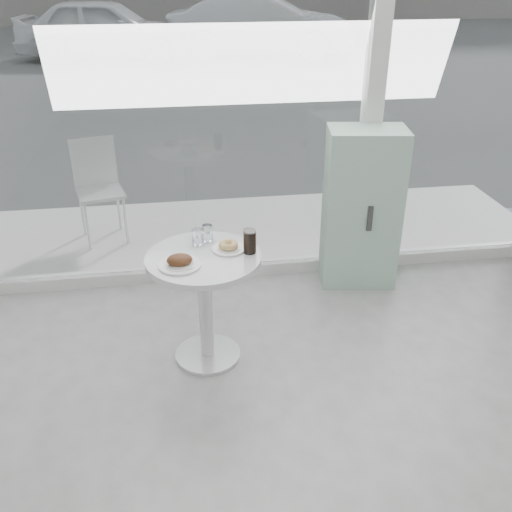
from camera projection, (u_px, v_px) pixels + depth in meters
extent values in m
cube|color=silver|center=(256.00, 267.00, 4.88)|extent=(5.00, 0.12, 0.10)
cube|color=silver|center=(374.00, 91.00, 4.32)|extent=(0.14, 0.14, 3.00)
cube|color=white|center=(151.00, 113.00, 4.15)|extent=(3.21, 0.02, 2.60)
cube|color=white|center=(467.00, 101.00, 4.47)|extent=(1.41, 0.02, 2.60)
cylinder|color=silver|center=(208.00, 354.00, 3.86)|extent=(0.44, 0.44, 0.03)
cylinder|color=silver|center=(206.00, 310.00, 3.70)|extent=(0.09, 0.09, 0.70)
cylinder|color=white|center=(203.00, 259.00, 3.52)|extent=(0.72, 0.72, 0.04)
cube|color=silver|center=(244.00, 231.00, 5.59)|extent=(5.60, 1.60, 0.05)
cube|color=#3A3A3A|center=(188.00, 52.00, 16.28)|extent=(40.00, 24.00, 0.00)
cube|color=#88AE98|center=(361.00, 208.00, 4.52)|extent=(0.64, 0.48, 1.28)
cube|color=#333333|center=(370.00, 219.00, 4.34)|extent=(0.04, 0.03, 0.20)
cylinder|color=silver|center=(88.00, 226.00, 5.08)|extent=(0.02, 0.02, 0.45)
cylinder|color=silver|center=(126.00, 220.00, 5.20)|extent=(0.02, 0.02, 0.45)
cylinder|color=silver|center=(82.00, 213.00, 5.36)|extent=(0.02, 0.02, 0.45)
cylinder|color=silver|center=(119.00, 207.00, 5.47)|extent=(0.02, 0.02, 0.45)
cube|color=silver|center=(100.00, 193.00, 5.17)|extent=(0.48, 0.48, 0.03)
cube|color=silver|center=(94.00, 161.00, 5.21)|extent=(0.39, 0.12, 0.45)
imported|color=silver|center=(105.00, 29.00, 14.75)|extent=(4.65, 2.34, 1.52)
imported|color=#ADAFB5|center=(262.00, 26.00, 15.08)|extent=(5.06, 2.68, 1.59)
cylinder|color=white|center=(180.00, 265.00, 3.40)|extent=(0.26, 0.26, 0.01)
cube|color=white|center=(183.00, 264.00, 3.39)|extent=(0.13, 0.12, 0.00)
ellipsoid|color=#391F0F|center=(180.00, 260.00, 3.38)|extent=(0.15, 0.12, 0.07)
ellipsoid|color=#391F0F|center=(185.00, 259.00, 3.41)|extent=(0.08, 0.07, 0.04)
cylinder|color=white|center=(229.00, 249.00, 3.59)|extent=(0.21, 0.21, 0.01)
torus|color=tan|center=(229.00, 245.00, 3.57)|extent=(0.12, 0.12, 0.04)
cylinder|color=white|center=(197.00, 237.00, 3.63)|extent=(0.07, 0.07, 0.11)
cylinder|color=white|center=(197.00, 240.00, 3.64)|extent=(0.05, 0.05, 0.06)
cylinder|color=white|center=(207.00, 233.00, 3.67)|extent=(0.07, 0.07, 0.11)
cylinder|color=white|center=(207.00, 236.00, 3.68)|extent=(0.06, 0.06, 0.06)
cylinder|color=white|center=(250.00, 241.00, 3.52)|extent=(0.08, 0.08, 0.15)
cylinder|color=black|center=(250.00, 242.00, 3.52)|extent=(0.07, 0.07, 0.14)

